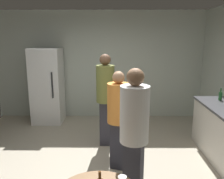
# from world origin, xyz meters

# --- Properties ---
(ground_plane) EXTENTS (5.20, 5.20, 0.10)m
(ground_plane) POSITION_xyz_m (0.00, 0.00, -0.05)
(ground_plane) COLOR #B2A893
(wall_back) EXTENTS (5.32, 0.06, 2.70)m
(wall_back) POSITION_xyz_m (0.00, 2.63, 1.35)
(wall_back) COLOR beige
(wall_back) RESTS_ON ground_plane
(refrigerator) EXTENTS (0.70, 0.68, 1.80)m
(refrigerator) POSITION_xyz_m (-1.25, 2.20, 0.90)
(refrigerator) COLOR white
(refrigerator) RESTS_ON ground_plane
(beer_bottle_on_counter) EXTENTS (0.06, 0.06, 0.23)m
(beer_bottle_on_counter) POSITION_xyz_m (2.36, 0.95, 0.98)
(beer_bottle_on_counter) COLOR #26662D
(beer_bottle_on_counter) RESTS_ON kitchen_counter
(person_in_white_shirt) EXTENTS (0.44, 0.44, 1.73)m
(person_in_white_shirt) POSITION_xyz_m (0.60, -0.73, 1.01)
(person_in_white_shirt) COLOR #2D2D38
(person_in_white_shirt) RESTS_ON ground_plane
(person_in_orange_shirt) EXTENTS (0.43, 0.43, 1.57)m
(person_in_orange_shirt) POSITION_xyz_m (0.43, 0.11, 0.91)
(person_in_orange_shirt) COLOR #2D2D38
(person_in_orange_shirt) RESTS_ON ground_plane
(person_in_olive_shirt) EXTENTS (0.34, 0.34, 1.76)m
(person_in_olive_shirt) POSITION_xyz_m (0.20, 0.93, 1.04)
(person_in_olive_shirt) COLOR #2D2D38
(person_in_olive_shirt) RESTS_ON ground_plane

